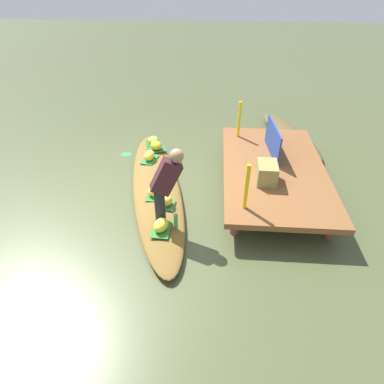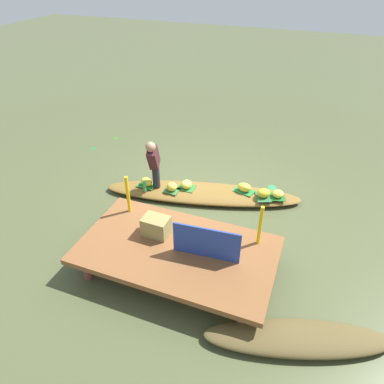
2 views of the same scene
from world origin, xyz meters
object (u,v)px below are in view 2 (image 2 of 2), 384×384
at_px(banana_bunch_3, 278,194).
at_px(banana_bunch_4, 264,193).
at_px(vendor_boat, 202,193).
at_px(banana_bunch_5, 187,184).
at_px(water_bottle, 145,186).
at_px(market_banner, 206,243).
at_px(banana_bunch_0, 244,187).
at_px(vendor_person, 154,161).
at_px(moored_boat, 297,338).
at_px(produce_crate, 156,226).
at_px(banana_bunch_2, 172,187).
at_px(banana_bunch_1, 147,182).

distance_m(banana_bunch_3, banana_bunch_4, 0.30).
relative_size(vendor_boat, banana_bunch_5, 15.94).
relative_size(water_bottle, market_banner, 0.24).
bearing_deg(banana_bunch_5, banana_bunch_0, -164.93).
height_order(vendor_person, water_bottle, vendor_person).
relative_size(moored_boat, market_banner, 2.40).
relative_size(banana_bunch_5, vendor_person, 0.22).
distance_m(banana_bunch_4, vendor_person, 2.36).
xyz_separation_m(banana_bunch_0, market_banner, (0.04, 2.37, 0.45)).
height_order(vendor_boat, banana_bunch_4, banana_bunch_4).
height_order(moored_boat, banana_bunch_4, banana_bunch_4).
distance_m(market_banner, produce_crate, 0.99).
bearing_deg(banana_bunch_5, market_banner, 119.33).
relative_size(market_banner, produce_crate, 2.42).
height_order(banana_bunch_4, market_banner, market_banner).
distance_m(water_bottle, produce_crate, 1.73).
distance_m(banana_bunch_3, water_bottle, 2.80).
relative_size(banana_bunch_0, produce_crate, 0.68).
distance_m(banana_bunch_2, produce_crate, 1.72).
relative_size(banana_bunch_1, banana_bunch_3, 1.22).
height_order(banana_bunch_0, produce_crate, produce_crate).
bearing_deg(market_banner, banana_bunch_5, -65.47).
bearing_deg(moored_boat, banana_bunch_1, -53.91).
relative_size(vendor_boat, banana_bunch_4, 15.19).
relative_size(banana_bunch_0, banana_bunch_2, 1.35).
xyz_separation_m(banana_bunch_0, banana_bunch_5, (1.19, 0.32, -0.01)).
relative_size(banana_bunch_1, banana_bunch_4, 1.01).
relative_size(banana_bunch_5, produce_crate, 0.60).
xyz_separation_m(banana_bunch_2, market_banner, (-1.40, 1.83, 0.45)).
bearing_deg(banana_bunch_4, banana_bunch_2, 13.99).
height_order(banana_bunch_1, market_banner, market_banner).
bearing_deg(banana_bunch_0, vendor_boat, 17.46).
bearing_deg(banana_bunch_2, vendor_boat, -155.99).
distance_m(vendor_boat, banana_bunch_4, 1.31).
bearing_deg(banana_bunch_2, produce_crate, 105.14).
height_order(vendor_person, produce_crate, vendor_person).
height_order(banana_bunch_3, banana_bunch_5, banana_bunch_5).
relative_size(banana_bunch_3, vendor_person, 0.19).
height_order(banana_bunch_1, vendor_person, vendor_person).
distance_m(moored_boat, banana_bunch_1, 4.36).
relative_size(vendor_boat, banana_bunch_0, 14.11).
bearing_deg(vendor_boat, produce_crate, 71.57).
bearing_deg(banana_bunch_1, banana_bunch_2, -178.46).
xyz_separation_m(banana_bunch_2, produce_crate, (-0.44, 1.63, 0.33)).
bearing_deg(banana_bunch_5, banana_bunch_3, -169.18).
bearing_deg(banana_bunch_2, banana_bunch_4, -166.01).
xyz_separation_m(banana_bunch_0, banana_bunch_3, (-0.71, -0.04, -0.02)).
xyz_separation_m(moored_boat, banana_bunch_2, (2.97, -2.53, 0.18)).
height_order(banana_bunch_3, market_banner, market_banner).
relative_size(moored_boat, banana_bunch_3, 11.12).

